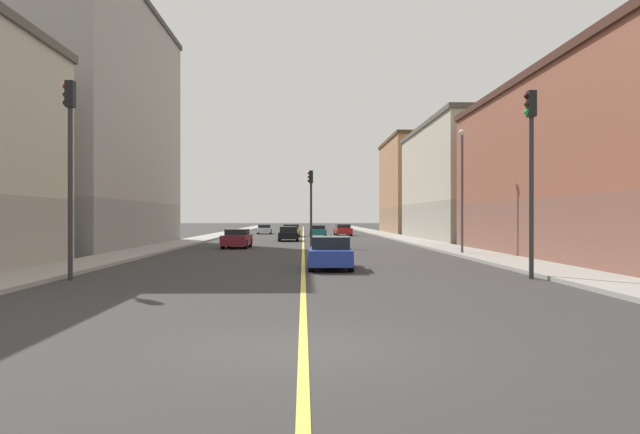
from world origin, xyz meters
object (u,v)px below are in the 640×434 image
(car_teal, at_px, (318,231))
(car_blue, at_px, (331,253))
(car_red, at_px, (343,230))
(traffic_light_median_far, at_px, (311,197))
(car_yellow, at_px, (291,231))
(traffic_light_left_near, at_px, (531,158))
(traffic_light_right_near, at_px, (70,153))
(building_left_far, at_px, (421,186))
(building_left_mid, at_px, (468,182))
(car_black, at_px, (289,234))
(car_maroon, at_px, (237,239))
(building_left_near, at_px, (600,168))
(street_lamp_left_near, at_px, (462,178))
(building_right_midblock, at_px, (86,124))
(car_silver, at_px, (264,229))

(car_teal, xyz_separation_m, car_blue, (-0.46, -41.27, 0.03))
(car_red, bearing_deg, car_blue, -94.38)
(traffic_light_median_far, height_order, car_yellow, traffic_light_median_far)
(traffic_light_left_near, xyz_separation_m, car_red, (-3.33, 49.42, -3.54))
(car_blue, bearing_deg, traffic_light_right_near, -154.78)
(building_left_far, height_order, car_blue, building_left_far)
(traffic_light_left_near, height_order, traffic_light_median_far, traffic_light_left_near)
(building_left_mid, height_order, traffic_light_median_far, building_left_mid)
(building_left_mid, relative_size, car_black, 5.14)
(traffic_light_left_near, height_order, car_red, traffic_light_left_near)
(car_maroon, relative_size, car_blue, 0.95)
(car_red, xyz_separation_m, car_yellow, (-5.92, -3.78, 0.01))
(traffic_light_right_near, height_order, traffic_light_median_far, traffic_light_right_near)
(building_left_near, height_order, building_left_far, building_left_far)
(traffic_light_median_far, height_order, street_lamp_left_near, street_lamp_left_near)
(building_right_midblock, bearing_deg, traffic_light_median_far, 0.02)
(building_left_near, bearing_deg, street_lamp_left_near, 158.75)
(traffic_light_right_near, relative_size, car_blue, 1.56)
(car_red, height_order, car_maroon, car_red)
(building_left_far, xyz_separation_m, car_red, (-10.93, -9.15, -5.53))
(building_left_near, xyz_separation_m, building_left_far, (-0.00, 48.13, 1.46))
(car_silver, bearing_deg, car_yellow, -70.99)
(car_red, bearing_deg, car_maroon, -108.17)
(building_left_mid, relative_size, traffic_light_median_far, 4.14)
(building_left_near, xyz_separation_m, street_lamp_left_near, (-6.58, 2.56, -0.36))
(building_left_mid, distance_m, traffic_light_right_near, 42.75)
(building_left_far, relative_size, traffic_light_median_far, 3.26)
(car_teal, bearing_deg, car_black, -103.85)
(building_right_midblock, relative_size, car_black, 5.18)
(building_right_midblock, bearing_deg, building_left_far, 49.00)
(building_left_mid, distance_m, car_yellow, 20.12)
(building_left_far, relative_size, car_silver, 4.43)
(car_silver, bearing_deg, traffic_light_right_near, -93.10)
(traffic_light_median_far, relative_size, street_lamp_left_near, 0.79)
(car_red, relative_size, car_silver, 1.14)
(building_left_near, xyz_separation_m, car_silver, (-20.45, 45.66, -4.14))
(building_left_mid, height_order, car_silver, building_left_mid)
(traffic_light_right_near, distance_m, street_lamp_left_near, 21.32)
(building_left_near, relative_size, car_yellow, 6.13)
(building_left_mid, bearing_deg, car_silver, 135.08)
(building_left_mid, height_order, car_teal, building_left_mid)
(car_black, bearing_deg, car_yellow, 89.97)
(building_left_far, distance_m, car_maroon, 42.66)
(traffic_light_median_far, relative_size, car_yellow, 1.37)
(car_yellow, bearing_deg, car_black, -90.03)
(building_left_near, bearing_deg, traffic_light_left_near, -126.05)
(building_left_near, relative_size, building_left_far, 1.38)
(traffic_light_right_near, xyz_separation_m, car_blue, (9.11, 4.29, -3.69))
(building_left_mid, relative_size, car_yellow, 5.66)
(building_right_midblock, bearing_deg, car_silver, 72.31)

